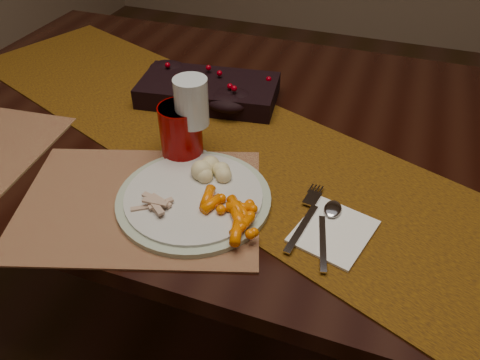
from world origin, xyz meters
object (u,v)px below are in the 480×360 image
(dining_table, at_px, (266,239))
(centerpiece, at_px, (208,87))
(wine_glass, at_px, (193,122))
(placemat_main, at_px, (140,202))
(dinner_plate, at_px, (194,197))
(red_cup, at_px, (181,132))
(mashed_potatoes, at_px, (213,168))
(turkey_shreds, at_px, (153,203))
(napkin, at_px, (334,231))
(baby_carrots, at_px, (224,214))

(dining_table, height_order, centerpiece, centerpiece)
(wine_glass, bearing_deg, placemat_main, -104.51)
(dinner_plate, distance_m, wine_glass, 0.16)
(dining_table, xyz_separation_m, red_cup, (-0.14, -0.18, 0.44))
(mashed_potatoes, distance_m, red_cup, 0.11)
(turkey_shreds, bearing_deg, red_cup, 97.89)
(placemat_main, xyz_separation_m, dinner_plate, (0.09, 0.04, 0.01))
(centerpiece, xyz_separation_m, dinner_plate, (0.12, -0.36, -0.02))
(mashed_potatoes, distance_m, napkin, 0.26)
(dining_table, height_order, red_cup, red_cup)
(baby_carrots, xyz_separation_m, turkey_shreds, (-0.13, -0.01, -0.00))
(centerpiece, xyz_separation_m, wine_glass, (0.07, -0.24, 0.06))
(centerpiece, relative_size, placemat_main, 0.75)
(centerpiece, xyz_separation_m, baby_carrots, (0.20, -0.40, -0.01))
(dining_table, distance_m, red_cup, 0.49)
(dining_table, xyz_separation_m, napkin, (0.20, -0.29, 0.38))
(mashed_potatoes, bearing_deg, baby_carrots, -58.32)
(red_cup, relative_size, wine_glass, 0.64)
(placemat_main, distance_m, red_cup, 0.17)
(napkin, bearing_deg, dinner_plate, -163.41)
(mashed_potatoes, relative_size, turkey_shreds, 1.29)
(placemat_main, relative_size, red_cup, 3.75)
(turkey_shreds, xyz_separation_m, wine_glass, (0.00, 0.18, 0.07))
(napkin, bearing_deg, centerpiece, 152.26)
(placemat_main, distance_m, turkey_shreds, 0.05)
(red_cup, bearing_deg, mashed_potatoes, -33.19)
(placemat_main, height_order, wine_glass, wine_glass)
(baby_carrots, bearing_deg, red_cup, 133.85)
(dining_table, distance_m, centerpiece, 0.46)
(napkin, xyz_separation_m, red_cup, (-0.34, 0.12, 0.06))
(dinner_plate, relative_size, turkey_shreds, 4.58)
(wine_glass, bearing_deg, napkin, -20.59)
(placemat_main, distance_m, baby_carrots, 0.17)
(placemat_main, height_order, mashed_potatoes, mashed_potatoes)
(baby_carrots, bearing_deg, dining_table, 92.30)
(baby_carrots, bearing_deg, centerpiece, 116.16)
(centerpiece, bearing_deg, napkin, -42.84)
(baby_carrots, xyz_separation_m, red_cup, (-0.16, 0.16, 0.03))
(centerpiece, distance_m, mashed_potatoes, 0.33)
(turkey_shreds, relative_size, red_cup, 0.53)
(dinner_plate, distance_m, mashed_potatoes, 0.07)
(turkey_shreds, bearing_deg, dining_table, 71.46)
(baby_carrots, xyz_separation_m, mashed_potatoes, (-0.06, 0.10, 0.01))
(placemat_main, relative_size, napkin, 3.25)
(placemat_main, bearing_deg, wine_glass, 57.45)
(dining_table, bearing_deg, napkin, -55.58)
(dinner_plate, distance_m, baby_carrots, 0.09)
(napkin, distance_m, wine_glass, 0.35)
(centerpiece, distance_m, red_cup, 0.25)
(dinner_plate, xyz_separation_m, turkey_shreds, (-0.06, -0.05, 0.01))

